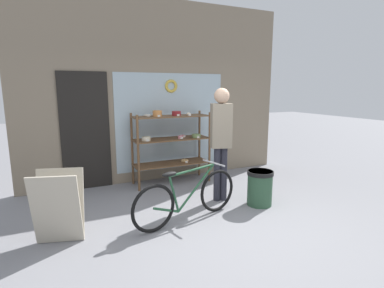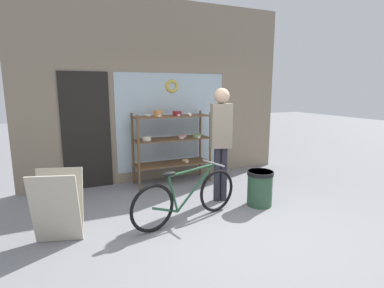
{
  "view_description": "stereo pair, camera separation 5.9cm",
  "coord_description": "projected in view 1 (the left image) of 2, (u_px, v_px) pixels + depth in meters",
  "views": [
    {
      "loc": [
        -1.9,
        -3.04,
        1.81
      ],
      "look_at": [
        0.03,
        1.2,
        0.94
      ],
      "focal_mm": 28.0,
      "sensor_mm": 36.0,
      "label": 1
    },
    {
      "loc": [
        -1.85,
        -3.06,
        1.81
      ],
      "look_at": [
        0.03,
        1.2,
        0.94
      ],
      "focal_mm": 28.0,
      "sensor_mm": 36.0,
      "label": 2
    }
  ],
  "objects": [
    {
      "name": "trash_bin",
      "position": [
        260.0,
        186.0,
        4.67
      ],
      "size": [
        0.41,
        0.41,
        0.55
      ],
      "color": "#2D5138",
      "rests_on": "ground_plane"
    },
    {
      "name": "storefront_facade",
      "position": [
        159.0,
        95.0,
        5.84
      ],
      "size": [
        5.29,
        0.13,
        3.47
      ],
      "color": "gray",
      "rests_on": "ground_plane"
    },
    {
      "name": "bicycle",
      "position": [
        188.0,
        197.0,
        4.09
      ],
      "size": [
        1.68,
        0.55,
        0.76
      ],
      "rotation": [
        0.0,
        0.0,
        0.23
      ],
      "color": "black",
      "rests_on": "ground_plane"
    },
    {
      "name": "display_case",
      "position": [
        171.0,
        139.0,
        5.68
      ],
      "size": [
        1.45,
        0.49,
        1.41
      ],
      "color": "brown",
      "rests_on": "ground_plane"
    },
    {
      "name": "sandwich_board",
      "position": [
        58.0,
        207.0,
        3.5
      ],
      "size": [
        0.62,
        0.51,
        0.86
      ],
      "rotation": [
        0.0,
        0.0,
        -0.28
      ],
      "color": "#B2A893",
      "rests_on": "ground_plane"
    },
    {
      "name": "ground_plane",
      "position": [
        229.0,
        232.0,
        3.83
      ],
      "size": [
        30.0,
        30.0,
        0.0
      ],
      "primitive_type": "plane",
      "color": "gray"
    },
    {
      "name": "pedestrian",
      "position": [
        221.0,
        135.0,
        4.73
      ],
      "size": [
        0.36,
        0.26,
        1.81
      ],
      "rotation": [
        0.0,
        0.0,
        -0.28
      ],
      "color": "#282833",
      "rests_on": "ground_plane"
    }
  ]
}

